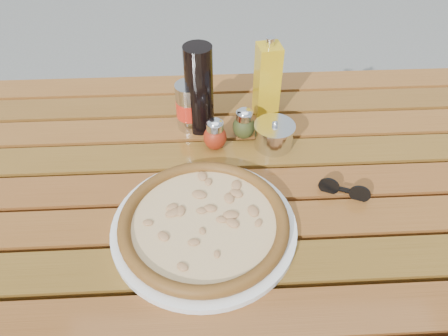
{
  "coord_description": "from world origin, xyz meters",
  "views": [
    {
      "loc": [
        -0.04,
        -0.66,
        1.42
      ],
      "look_at": [
        0.0,
        0.02,
        0.78
      ],
      "focal_mm": 35.0,
      "sensor_mm": 36.0,
      "label": 1
    }
  ],
  "objects_px": {
    "pepper_shaker": "(215,134)",
    "oregano_shaker": "(244,124)",
    "dark_bottle": "(199,90)",
    "parmesan_tin": "(274,135)",
    "soda_can": "(190,107)",
    "table": "(224,208)",
    "olive_oil_cruet": "(267,81)",
    "pizza": "(204,222)",
    "sunglasses": "(344,190)",
    "plate": "(204,227)"
  },
  "relations": [
    {
      "from": "soda_can",
      "to": "table",
      "type": "bearing_deg",
      "value": -70.83
    },
    {
      "from": "dark_bottle",
      "to": "parmesan_tin",
      "type": "height_order",
      "value": "dark_bottle"
    },
    {
      "from": "pizza",
      "to": "table",
      "type": "bearing_deg",
      "value": 69.25
    },
    {
      "from": "dark_bottle",
      "to": "soda_can",
      "type": "height_order",
      "value": "dark_bottle"
    },
    {
      "from": "soda_can",
      "to": "parmesan_tin",
      "type": "distance_m",
      "value": 0.21
    },
    {
      "from": "dark_bottle",
      "to": "parmesan_tin",
      "type": "xyz_separation_m",
      "value": [
        0.17,
        -0.08,
        -0.08
      ]
    },
    {
      "from": "pizza",
      "to": "parmesan_tin",
      "type": "xyz_separation_m",
      "value": [
        0.17,
        0.25,
        0.01
      ]
    },
    {
      "from": "pizza",
      "to": "olive_oil_cruet",
      "type": "distance_m",
      "value": 0.42
    },
    {
      "from": "oregano_shaker",
      "to": "parmesan_tin",
      "type": "bearing_deg",
      "value": -27.98
    },
    {
      "from": "table",
      "to": "parmesan_tin",
      "type": "height_order",
      "value": "parmesan_tin"
    },
    {
      "from": "sunglasses",
      "to": "pizza",
      "type": "bearing_deg",
      "value": -141.78
    },
    {
      "from": "pizza",
      "to": "pepper_shaker",
      "type": "bearing_deg",
      "value": 82.94
    },
    {
      "from": "oregano_shaker",
      "to": "soda_can",
      "type": "distance_m",
      "value": 0.14
    },
    {
      "from": "pepper_shaker",
      "to": "dark_bottle",
      "type": "bearing_deg",
      "value": 112.92
    },
    {
      "from": "oregano_shaker",
      "to": "dark_bottle",
      "type": "distance_m",
      "value": 0.13
    },
    {
      "from": "dark_bottle",
      "to": "olive_oil_cruet",
      "type": "relative_size",
      "value": 1.05
    },
    {
      "from": "pepper_shaker",
      "to": "olive_oil_cruet",
      "type": "xyz_separation_m",
      "value": [
        0.13,
        0.13,
        0.06
      ]
    },
    {
      "from": "table",
      "to": "parmesan_tin",
      "type": "xyz_separation_m",
      "value": [
        0.12,
        0.13,
        0.11
      ]
    },
    {
      "from": "plate",
      "to": "dark_bottle",
      "type": "xyz_separation_m",
      "value": [
        -0.0,
        0.33,
        0.1
      ]
    },
    {
      "from": "pepper_shaker",
      "to": "soda_can",
      "type": "height_order",
      "value": "soda_can"
    },
    {
      "from": "pizza",
      "to": "soda_can",
      "type": "xyz_separation_m",
      "value": [
        -0.03,
        0.33,
        0.04
      ]
    },
    {
      "from": "table",
      "to": "parmesan_tin",
      "type": "distance_m",
      "value": 0.21
    },
    {
      "from": "parmesan_tin",
      "to": "sunglasses",
      "type": "bearing_deg",
      "value": -53.56
    },
    {
      "from": "dark_bottle",
      "to": "parmesan_tin",
      "type": "bearing_deg",
      "value": -24.28
    },
    {
      "from": "table",
      "to": "soda_can",
      "type": "relative_size",
      "value": 11.67
    },
    {
      "from": "pepper_shaker",
      "to": "sunglasses",
      "type": "xyz_separation_m",
      "value": [
        0.26,
        -0.17,
        -0.02
      ]
    },
    {
      "from": "parmesan_tin",
      "to": "oregano_shaker",
      "type": "bearing_deg",
      "value": 152.02
    },
    {
      "from": "plate",
      "to": "pepper_shaker",
      "type": "relative_size",
      "value": 4.39
    },
    {
      "from": "soda_can",
      "to": "parmesan_tin",
      "type": "height_order",
      "value": "soda_can"
    },
    {
      "from": "dark_bottle",
      "to": "soda_can",
      "type": "xyz_separation_m",
      "value": [
        -0.02,
        0.01,
        -0.05
      ]
    },
    {
      "from": "sunglasses",
      "to": "olive_oil_cruet",
      "type": "bearing_deg",
      "value": 136.88
    },
    {
      "from": "plate",
      "to": "olive_oil_cruet",
      "type": "xyz_separation_m",
      "value": [
        0.16,
        0.38,
        0.09
      ]
    },
    {
      "from": "pizza",
      "to": "olive_oil_cruet",
      "type": "height_order",
      "value": "olive_oil_cruet"
    },
    {
      "from": "pizza",
      "to": "olive_oil_cruet",
      "type": "xyz_separation_m",
      "value": [
        0.16,
        0.38,
        0.07
      ]
    },
    {
      "from": "pepper_shaker",
      "to": "dark_bottle",
      "type": "relative_size",
      "value": 0.37
    },
    {
      "from": "soda_can",
      "to": "olive_oil_cruet",
      "type": "relative_size",
      "value": 0.57
    },
    {
      "from": "plate",
      "to": "sunglasses",
      "type": "height_order",
      "value": "sunglasses"
    },
    {
      "from": "pizza",
      "to": "parmesan_tin",
      "type": "height_order",
      "value": "parmesan_tin"
    },
    {
      "from": "pepper_shaker",
      "to": "olive_oil_cruet",
      "type": "distance_m",
      "value": 0.2
    },
    {
      "from": "plate",
      "to": "olive_oil_cruet",
      "type": "bearing_deg",
      "value": 66.49
    },
    {
      "from": "table",
      "to": "plate",
      "type": "distance_m",
      "value": 0.15
    },
    {
      "from": "olive_oil_cruet",
      "to": "plate",
      "type": "bearing_deg",
      "value": -113.51
    },
    {
      "from": "olive_oil_cruet",
      "to": "sunglasses",
      "type": "distance_m",
      "value": 0.34
    },
    {
      "from": "soda_can",
      "to": "dark_bottle",
      "type": "bearing_deg",
      "value": -16.06
    },
    {
      "from": "table",
      "to": "soda_can",
      "type": "bearing_deg",
      "value": 109.17
    },
    {
      "from": "oregano_shaker",
      "to": "plate",
      "type": "bearing_deg",
      "value": -109.63
    },
    {
      "from": "olive_oil_cruet",
      "to": "table",
      "type": "bearing_deg",
      "value": -114.78
    },
    {
      "from": "table",
      "to": "dark_bottle",
      "type": "height_order",
      "value": "dark_bottle"
    },
    {
      "from": "pepper_shaker",
      "to": "oregano_shaker",
      "type": "bearing_deg",
      "value": 27.2
    },
    {
      "from": "pizza",
      "to": "pepper_shaker",
      "type": "relative_size",
      "value": 4.1
    }
  ]
}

